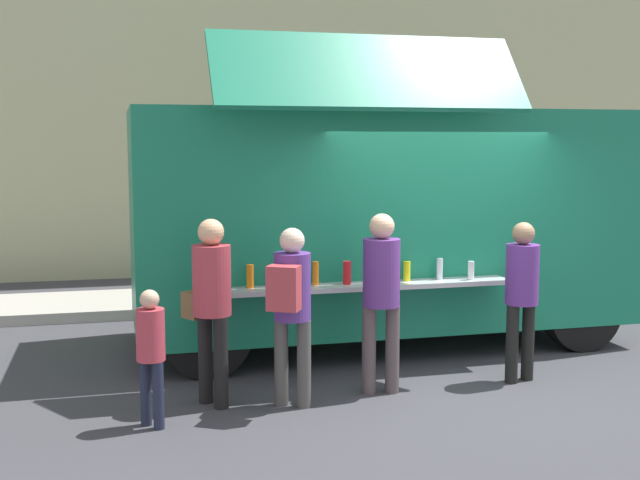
{
  "coord_description": "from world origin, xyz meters",
  "views": [
    {
      "loc": [
        -3.23,
        -7.13,
        2.39
      ],
      "look_at": [
        -1.13,
        1.51,
        1.3
      ],
      "focal_mm": 44.86,
      "sensor_mm": 36.0,
      "label": 1
    }
  ],
  "objects_px": {
    "customer_extra_browsing": "(522,287)",
    "food_truck_main": "(378,217)",
    "customer_front_ordering": "(381,287)",
    "trash_bin": "(576,264)",
    "child_near_queue": "(151,346)",
    "customer_mid_with_backpack": "(291,299)",
    "customer_rear_waiting": "(211,296)"
  },
  "relations": [
    {
      "from": "customer_mid_with_backpack",
      "to": "customer_extra_browsing",
      "type": "bearing_deg",
      "value": -55.72
    },
    {
      "from": "customer_mid_with_backpack",
      "to": "trash_bin",
      "type": "bearing_deg",
      "value": -22.83
    },
    {
      "from": "child_near_queue",
      "to": "customer_mid_with_backpack",
      "type": "bearing_deg",
      "value": -31.08
    },
    {
      "from": "customer_front_ordering",
      "to": "trash_bin",
      "type": "bearing_deg",
      "value": -41.41
    },
    {
      "from": "trash_bin",
      "to": "customer_extra_browsing",
      "type": "height_order",
      "value": "customer_extra_browsing"
    },
    {
      "from": "customer_rear_waiting",
      "to": "child_near_queue",
      "type": "xyz_separation_m",
      "value": [
        -0.55,
        -0.46,
        -0.31
      ]
    },
    {
      "from": "customer_mid_with_backpack",
      "to": "customer_rear_waiting",
      "type": "bearing_deg",
      "value": 99.27
    },
    {
      "from": "customer_front_ordering",
      "to": "customer_mid_with_backpack",
      "type": "distance_m",
      "value": 0.94
    },
    {
      "from": "trash_bin",
      "to": "customer_mid_with_backpack",
      "type": "relative_size",
      "value": 0.54
    },
    {
      "from": "customer_extra_browsing",
      "to": "customer_rear_waiting",
      "type": "bearing_deg",
      "value": 74.41
    },
    {
      "from": "customer_mid_with_backpack",
      "to": "child_near_queue",
      "type": "xyz_separation_m",
      "value": [
        -1.24,
        -0.22,
        -0.3
      ]
    },
    {
      "from": "trash_bin",
      "to": "customer_mid_with_backpack",
      "type": "height_order",
      "value": "customer_mid_with_backpack"
    },
    {
      "from": "food_truck_main",
      "to": "customer_front_ordering",
      "type": "height_order",
      "value": "food_truck_main"
    },
    {
      "from": "trash_bin",
      "to": "customer_extra_browsing",
      "type": "bearing_deg",
      "value": -127.12
    },
    {
      "from": "customer_front_ordering",
      "to": "customer_extra_browsing",
      "type": "distance_m",
      "value": 1.48
    },
    {
      "from": "customer_front_ordering",
      "to": "customer_extra_browsing",
      "type": "xyz_separation_m",
      "value": [
        1.47,
        0.03,
        -0.07
      ]
    },
    {
      "from": "food_truck_main",
      "to": "customer_mid_with_backpack",
      "type": "bearing_deg",
      "value": -125.73
    },
    {
      "from": "customer_front_ordering",
      "to": "customer_extra_browsing",
      "type": "bearing_deg",
      "value": -82.62
    },
    {
      "from": "customer_mid_with_backpack",
      "to": "customer_extra_browsing",
      "type": "distance_m",
      "value": 2.4
    },
    {
      "from": "customer_extra_browsing",
      "to": "child_near_queue",
      "type": "xyz_separation_m",
      "value": [
        -3.63,
        -0.46,
        -0.26
      ]
    },
    {
      "from": "food_truck_main",
      "to": "customer_rear_waiting",
      "type": "distance_m",
      "value": 2.94
    },
    {
      "from": "customer_front_ordering",
      "to": "customer_extra_browsing",
      "type": "height_order",
      "value": "customer_front_ordering"
    },
    {
      "from": "customer_extra_browsing",
      "to": "food_truck_main",
      "type": "bearing_deg",
      "value": 9.48
    },
    {
      "from": "customer_mid_with_backpack",
      "to": "customer_extra_browsing",
      "type": "xyz_separation_m",
      "value": [
        2.39,
        0.24,
        -0.04
      ]
    },
    {
      "from": "trash_bin",
      "to": "customer_rear_waiting",
      "type": "xyz_separation_m",
      "value": [
        -6.27,
        -4.22,
        0.58
      ]
    },
    {
      "from": "food_truck_main",
      "to": "trash_bin",
      "type": "distance_m",
      "value": 4.82
    },
    {
      "from": "food_truck_main",
      "to": "trash_bin",
      "type": "bearing_deg",
      "value": 28.86
    },
    {
      "from": "trash_bin",
      "to": "food_truck_main",
      "type": "bearing_deg",
      "value": -150.4
    },
    {
      "from": "customer_front_ordering",
      "to": "child_near_queue",
      "type": "xyz_separation_m",
      "value": [
        -2.16,
        -0.43,
        -0.33
      ]
    },
    {
      "from": "customer_rear_waiting",
      "to": "customer_extra_browsing",
      "type": "xyz_separation_m",
      "value": [
        3.08,
        -0.0,
        -0.05
      ]
    },
    {
      "from": "customer_front_ordering",
      "to": "customer_extra_browsing",
      "type": "relative_size",
      "value": 1.07
    },
    {
      "from": "food_truck_main",
      "to": "customer_front_ordering",
      "type": "distance_m",
      "value": 2.07
    }
  ]
}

